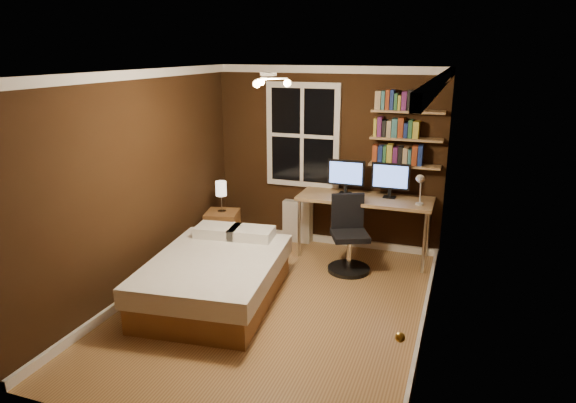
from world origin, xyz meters
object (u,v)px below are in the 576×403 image
(radiator, at_px, (297,221))
(monitor_right, at_px, (390,181))
(desk_lamp, at_px, (420,189))
(bed, at_px, (216,277))
(monitor_left, at_px, (346,177))
(desk, at_px, (365,201))
(office_chair, at_px, (349,243))
(bedside_lamp, at_px, (221,197))
(nightstand, at_px, (223,230))

(radiator, height_order, monitor_right, monitor_right)
(desk_lamp, bearing_deg, bed, -141.06)
(monitor_left, distance_m, desk_lamp, 1.03)
(monitor_left, bearing_deg, desk, -16.94)
(desk, height_order, office_chair, office_chair)
(monitor_left, bearing_deg, bed, -118.03)
(desk, bearing_deg, radiator, 166.88)
(monitor_left, height_order, office_chair, monitor_left)
(monitor_left, xyz_separation_m, monitor_right, (0.59, 0.00, 0.00))
(bed, height_order, monitor_left, monitor_left)
(desk, distance_m, office_chair, 0.66)
(bedside_lamp, distance_m, monitor_left, 1.73)
(bedside_lamp, bearing_deg, office_chair, -4.05)
(monitor_right, bearing_deg, bed, -130.20)
(bed, xyz_separation_m, radiator, (0.27, 2.04, 0.04))
(nightstand, relative_size, bedside_lamp, 1.24)
(bed, bearing_deg, monitor_right, 43.32)
(bedside_lamp, distance_m, radiator, 1.18)
(bed, bearing_deg, nightstand, 107.20)
(radiator, bearing_deg, monitor_left, -11.58)
(radiator, distance_m, desk_lamp, 1.93)
(nightstand, distance_m, desk, 2.02)
(nightstand, xyz_separation_m, bedside_lamp, (0.00, 0.00, 0.49))
(bedside_lamp, height_order, radiator, bedside_lamp)
(monitor_right, height_order, desk_lamp, monitor_right)
(nightstand, relative_size, radiator, 0.89)
(radiator, bearing_deg, monitor_right, -6.47)
(radiator, xyz_separation_m, monitor_right, (1.33, -0.15, 0.76))
(radiator, xyz_separation_m, office_chair, (0.93, -0.74, 0.06))
(radiator, height_order, desk, desk)
(office_chair, bearing_deg, monitor_left, 84.31)
(desk, bearing_deg, bedside_lamp, -168.91)
(bedside_lamp, relative_size, office_chair, 0.45)
(nightstand, bearing_deg, bedside_lamp, 0.00)
(bed, bearing_deg, office_chair, 40.57)
(bed, height_order, monitor_right, monitor_right)
(monitor_left, bearing_deg, office_chair, -71.28)
(nightstand, bearing_deg, monitor_right, -0.77)
(bed, xyz_separation_m, office_chair, (1.21, 1.30, 0.10))
(bed, bearing_deg, bedside_lamp, 107.20)
(radiator, relative_size, desk_lamp, 1.39)
(bed, distance_m, monitor_right, 2.60)
(monitor_right, xyz_separation_m, office_chair, (-0.39, -0.59, -0.70))
(nightstand, bearing_deg, monitor_left, 3.32)
(nightstand, bearing_deg, office_chair, -16.60)
(radiator, bearing_deg, desk, -13.12)
(desk_lamp, bearing_deg, monitor_right, 146.08)
(monitor_right, xyz_separation_m, desk_lamp, (0.41, -0.27, -0.01))
(monitor_right, bearing_deg, desk, -163.87)
(desk, height_order, monitor_right, monitor_right)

